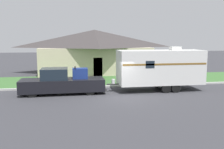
% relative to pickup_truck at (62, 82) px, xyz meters
% --- Properties ---
extents(ground_plane, '(120.00, 120.00, 0.00)m').
position_rel_pickup_truck_xyz_m(ground_plane, '(4.08, -1.78, -0.88)').
color(ground_plane, '#38383D').
extents(curb_strip, '(80.00, 0.30, 0.14)m').
position_rel_pickup_truck_xyz_m(curb_strip, '(4.08, 1.97, -0.81)').
color(curb_strip, '#ADADA8').
rests_on(curb_strip, ground_plane).
extents(lawn_strip, '(80.00, 7.00, 0.03)m').
position_rel_pickup_truck_xyz_m(lawn_strip, '(4.08, 5.62, -0.86)').
color(lawn_strip, '#3D6B33').
rests_on(lawn_strip, ground_plane).
extents(house_across_street, '(14.03, 7.87, 5.26)m').
position_rel_pickup_truck_xyz_m(house_across_street, '(3.67, 11.81, 1.85)').
color(house_across_street, beige).
rests_on(house_across_street, ground_plane).
extents(pickup_truck, '(6.45, 1.99, 2.07)m').
position_rel_pickup_truck_xyz_m(pickup_truck, '(0.00, 0.00, 0.00)').
color(pickup_truck, black).
rests_on(pickup_truck, ground_plane).
extents(travel_trailer, '(7.82, 2.34, 3.56)m').
position_rel_pickup_truck_xyz_m(travel_trailer, '(7.85, -0.00, 1.03)').
color(travel_trailer, black).
rests_on(travel_trailer, ground_plane).
extents(mailbox, '(0.48, 0.20, 1.22)m').
position_rel_pickup_truck_xyz_m(mailbox, '(-0.93, 2.85, 0.06)').
color(mailbox, brown).
rests_on(mailbox, ground_plane).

